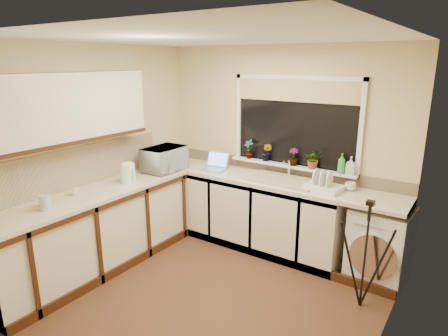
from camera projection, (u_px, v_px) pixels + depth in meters
floor at (208, 292)px, 3.93m from camera, size 3.20×3.20×0.00m
ceiling at (205, 38)px, 3.28m from camera, size 3.20×3.20×0.00m
wall_back at (279, 147)px, 4.80m from camera, size 3.20×0.00×3.20m
wall_front at (63, 234)px, 2.41m from camera, size 3.20×0.00×3.20m
wall_left at (96, 154)px, 4.47m from camera, size 0.00×3.00×3.00m
wall_right at (389, 213)px, 2.74m from camera, size 0.00×3.00×3.00m
base_cabinet_back at (243, 209)px, 4.95m from camera, size 2.55×0.60×0.86m
base_cabinet_left at (97, 233)px, 4.28m from camera, size 0.54×2.40×0.86m
worktop_back at (267, 180)px, 4.65m from camera, size 3.20×0.60×0.04m
worktop_left at (93, 194)px, 4.16m from camera, size 0.60×2.40×0.04m
upper_cabinet at (64, 109)px, 3.87m from camera, size 0.28×1.90×0.70m
splashback_left at (75, 168)px, 4.25m from camera, size 0.02×2.40×0.45m
splashback_back at (278, 167)px, 4.86m from camera, size 3.20×0.02×0.14m
window_glass at (295, 123)px, 4.59m from camera, size 1.50×0.02×1.00m
window_blind at (296, 91)px, 4.47m from camera, size 1.50×0.02×0.25m
windowsill at (291, 166)px, 4.69m from camera, size 1.60×0.14×0.03m
sink at (282, 180)px, 4.54m from camera, size 0.82×0.46×0.03m
faucet at (289, 168)px, 4.65m from camera, size 0.03×0.03×0.24m
washing_machine at (380, 244)px, 4.07m from camera, size 0.61×0.59×0.81m
laptop at (216, 165)px, 5.04m from camera, size 0.34×0.34×0.21m
kettle at (128, 174)px, 4.45m from camera, size 0.17×0.17×0.22m
dish_rack at (324, 188)px, 4.22m from camera, size 0.41×0.33×0.06m
tripod at (365, 255)px, 3.58m from camera, size 0.65×0.65×1.06m
glass_jug at (45, 203)px, 3.65m from camera, size 0.10×0.10×0.14m
steel_jar at (76, 191)px, 4.06m from camera, size 0.07×0.07×0.10m
microwave at (164, 159)px, 4.94m from camera, size 0.39×0.56×0.30m
plant_a at (249, 149)px, 4.94m from camera, size 0.15×0.12×0.25m
plant_b at (267, 152)px, 4.82m from camera, size 0.13×0.10×0.23m
plant_c at (293, 157)px, 4.62m from camera, size 0.15×0.15×0.21m
plant_d at (314, 159)px, 4.49m from camera, size 0.24×0.23×0.22m
soap_bottle_green at (342, 163)px, 4.30m from camera, size 0.09×0.09×0.22m
soap_bottle_clear at (351, 166)px, 4.26m from camera, size 0.10×0.10×0.20m
cup_back at (350, 186)px, 4.20m from camera, size 0.14×0.14×0.09m
cup_left at (44, 202)px, 3.75m from camera, size 0.10×0.10×0.08m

